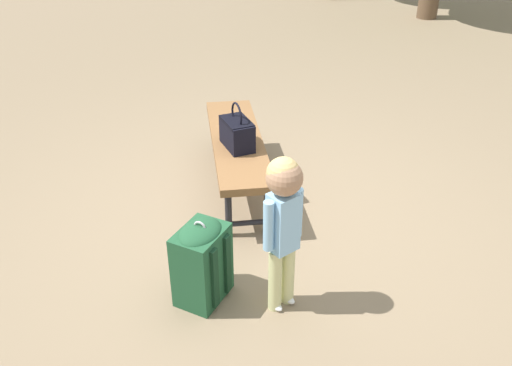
{
  "coord_description": "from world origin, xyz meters",
  "views": [
    {
      "loc": [
        3.44,
        -0.21,
        2.36
      ],
      "look_at": [
        0.18,
        -0.05,
        0.45
      ],
      "focal_mm": 38.35,
      "sensor_mm": 36.0,
      "label": 1
    }
  ],
  "objects_px": {
    "park_bench": "(237,144)",
    "child_standing": "(283,212)",
    "backpack_large": "(202,260)",
    "handbag": "(237,132)"
  },
  "relations": [
    {
      "from": "park_bench",
      "to": "child_standing",
      "type": "bearing_deg",
      "value": 9.28
    },
    {
      "from": "park_bench",
      "to": "child_standing",
      "type": "height_order",
      "value": "child_standing"
    },
    {
      "from": "handbag",
      "to": "child_standing",
      "type": "xyz_separation_m",
      "value": [
        1.29,
        0.24,
        0.1
      ]
    },
    {
      "from": "handbag",
      "to": "child_standing",
      "type": "height_order",
      "value": "child_standing"
    },
    {
      "from": "handbag",
      "to": "child_standing",
      "type": "relative_size",
      "value": 0.36
    },
    {
      "from": "park_bench",
      "to": "handbag",
      "type": "bearing_deg",
      "value": -0.12
    },
    {
      "from": "park_bench",
      "to": "backpack_large",
      "type": "distance_m",
      "value": 1.37
    },
    {
      "from": "park_bench",
      "to": "handbag",
      "type": "xyz_separation_m",
      "value": [
        0.16,
        -0.0,
        0.18
      ]
    },
    {
      "from": "park_bench",
      "to": "backpack_large",
      "type": "relative_size",
      "value": 2.86
    },
    {
      "from": "park_bench",
      "to": "backpack_large",
      "type": "height_order",
      "value": "backpack_large"
    }
  ]
}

